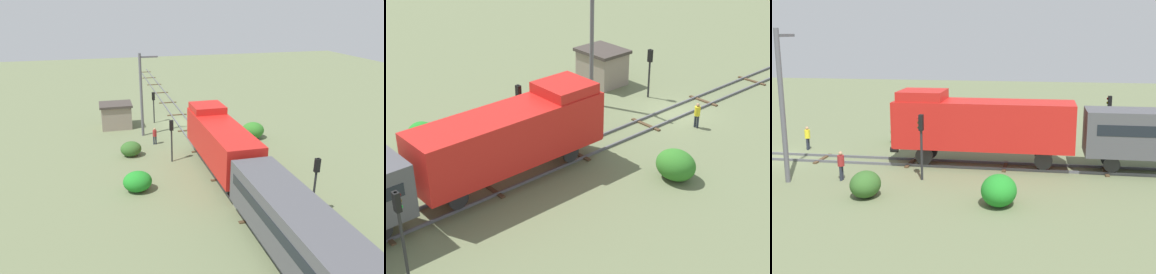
# 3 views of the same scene
# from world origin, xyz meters

# --- Properties ---
(ground_plane) EXTENTS (109.82, 109.82, 0.00)m
(ground_plane) POSITION_xyz_m (0.00, 0.00, 0.00)
(ground_plane) COLOR #66704C
(railway_track) EXTENTS (2.40, 73.22, 0.16)m
(railway_track) POSITION_xyz_m (0.00, 0.00, 0.07)
(railway_track) COLOR #595960
(railway_track) RESTS_ON ground
(locomotive) EXTENTS (2.90, 11.60, 4.60)m
(locomotive) POSITION_xyz_m (0.00, 13.67, 2.77)
(locomotive) COLOR red
(locomotive) RESTS_ON railway_track
(traffic_signal_mid) EXTENTS (0.32, 0.34, 3.80)m
(traffic_signal_mid) POSITION_xyz_m (3.40, 10.72, 2.66)
(traffic_signal_mid) COLOR #262628
(traffic_signal_mid) RESTS_ON ground
(traffic_signal_far) EXTENTS (0.32, 0.34, 4.18)m
(traffic_signal_far) POSITION_xyz_m (-3.60, 21.86, 2.91)
(traffic_signal_far) COLOR #262628
(traffic_signal_far) RESTS_ON ground
(worker_near_track) EXTENTS (0.38, 0.38, 1.70)m
(worker_near_track) POSITION_xyz_m (-2.40, 0.84, 1.00)
(worker_near_track) COLOR #262B38
(worker_near_track) RESTS_ON ground
(worker_by_signal) EXTENTS (0.38, 0.38, 1.70)m
(worker_by_signal) POSITION_xyz_m (4.20, 6.20, 1.00)
(worker_by_signal) COLOR #262B38
(worker_by_signal) RESTS_ON ground
(catenary_mast) EXTENTS (1.94, 0.28, 8.53)m
(catenary_mast) POSITION_xyz_m (4.94, 3.33, 4.52)
(catenary_mast) COLOR #595960
(catenary_mast) RESTS_ON ground
(bush_near) EXTENTS (2.14, 1.75, 1.56)m
(bush_near) POSITION_xyz_m (6.93, 15.45, 0.78)
(bush_near) COLOR #218426
(bush_near) RESTS_ON ground
(bush_mid) EXTENTS (1.89, 1.55, 1.38)m
(bush_mid) POSITION_xyz_m (6.75, 8.59, 0.69)
(bush_mid) COLOR #325F26
(bush_mid) RESTS_ON ground
(bush_far) EXTENTS (2.35, 1.92, 1.71)m
(bush_far) POSITION_xyz_m (-5.78, 6.99, 0.85)
(bush_far) COLOR #307726
(bush_far) RESTS_ON ground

